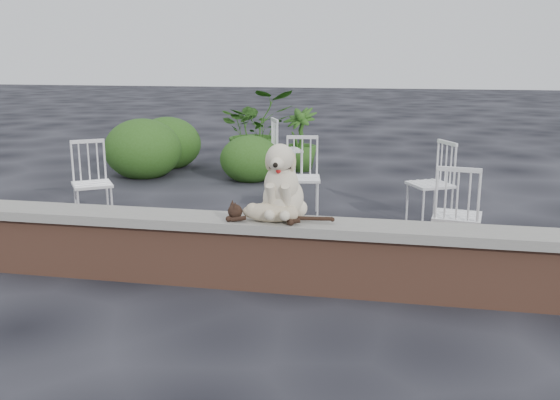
% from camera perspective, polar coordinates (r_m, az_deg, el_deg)
% --- Properties ---
extents(ground, '(60.00, 60.00, 0.00)m').
position_cam_1_polar(ground, '(5.09, 3.57, -8.39)').
color(ground, black).
rests_on(ground, ground).
extents(brick_wall, '(6.00, 0.30, 0.50)m').
position_cam_1_polar(brick_wall, '(5.01, 3.61, -5.73)').
color(brick_wall, brown).
rests_on(brick_wall, ground).
extents(capstone, '(6.20, 0.40, 0.08)m').
position_cam_1_polar(capstone, '(4.92, 3.66, -2.54)').
color(capstone, slate).
rests_on(capstone, brick_wall).
extents(dog, '(0.43, 0.56, 0.64)m').
position_cam_1_polar(dog, '(4.96, 0.32, 1.95)').
color(dog, beige).
rests_on(dog, capstone).
extents(cat, '(1.02, 0.26, 0.17)m').
position_cam_1_polar(cat, '(4.89, -0.94, -1.07)').
color(cat, '#C2AF8B').
rests_on(cat, capstone).
extents(chair_a, '(0.78, 0.78, 0.94)m').
position_cam_1_polar(chair_a, '(7.23, -17.18, 1.54)').
color(chair_a, white).
rests_on(chair_a, ground).
extents(chair_c, '(0.64, 0.64, 0.94)m').
position_cam_1_polar(chair_c, '(5.79, 16.26, -1.30)').
color(chair_c, white).
rests_on(chair_c, ground).
extents(chair_b, '(0.65, 0.65, 0.94)m').
position_cam_1_polar(chair_b, '(7.25, 2.09, 2.17)').
color(chair_b, white).
rests_on(chair_b, ground).
extents(chair_e, '(0.74, 0.74, 0.94)m').
position_cam_1_polar(chair_e, '(9.38, 0.63, 4.80)').
color(chair_e, white).
rests_on(chair_e, ground).
extents(chair_d, '(0.76, 0.76, 0.94)m').
position_cam_1_polar(chair_d, '(7.11, 13.87, 1.56)').
color(chair_d, white).
rests_on(chair_d, ground).
extents(potted_plant_a, '(1.56, 1.48, 1.35)m').
position_cam_1_polar(potted_plant_a, '(10.01, -2.21, 6.53)').
color(potted_plant_a, '#264D16').
rests_on(potted_plant_a, ground).
extents(potted_plant_b, '(0.77, 0.77, 1.03)m').
position_cam_1_polar(potted_plant_b, '(10.11, 1.84, 5.69)').
color(potted_plant_b, '#264D16').
rests_on(potted_plant_b, ground).
extents(shrubbery, '(2.80, 1.94, 0.96)m').
position_cam_1_polar(shrubbery, '(9.99, -10.07, 4.72)').
color(shrubbery, '#264D16').
rests_on(shrubbery, ground).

